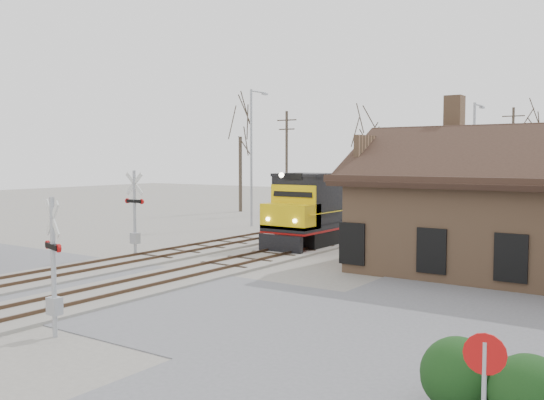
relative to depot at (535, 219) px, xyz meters
The scene contains 19 objects.
ground 17.14m from the depot, 134.97° to the right, with size 140.00×140.00×0.00m, color gray.
road 17.13m from the depot, 134.97° to the right, with size 60.00×9.00×0.03m, color #5C5C61.
track_main 12.58m from the depot, 165.97° to the left, with size 3.40×90.00×0.24m.
track_siding 16.92m from the depot, 169.70° to the left, with size 3.40×90.00×0.24m.
depot is the anchor object (origin of this frame).
locomotive_lead 14.12m from the depot, 148.11° to the left, with size 2.81×18.81×4.17m.
locomotive_trailing 29.12m from the depot, 114.31° to the left, with size 2.81×18.81×3.95m.
crossbuck_near 19.25m from the depot, 118.00° to the right, with size 1.09×0.40×3.91m.
crossbuck_far 18.45m from the depot, 159.63° to the right, with size 1.24×0.33×4.35m.
do_not_enter_sign 17.88m from the depot, 81.05° to the right, with size 0.67×0.11×2.25m.
hedge_a 15.71m from the depot, 83.70° to the right, with size 1.47×1.47×1.47m, color black.
hedge_b 16.11m from the depot, 78.98° to the right, with size 1.43×1.43×1.43m, color black.
streetlight_a 22.62m from the depot, 158.52° to the left, with size 0.25×2.04×9.87m.
streetlight_b 14.76m from the depot, 115.99° to the left, with size 0.25×2.04×8.55m.
utility_pole_a 30.35m from the depot, 143.46° to the left, with size 2.00×0.24×9.10m.
utility_pole_b 32.94m from the depot, 104.67° to the left, with size 2.00×0.24×9.61m.
tree_a 33.99m from the depot, 149.30° to the left, with size 4.61×4.61×11.28m.
tree_b 31.06m from the depot, 129.11° to the left, with size 4.12×4.12×10.10m.
tree_c 35.06m from the depot, 101.81° to the left, with size 4.51×4.51×11.05m.
Camera 1 is at (17.29, -15.13, 4.97)m, focal length 40.00 mm.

